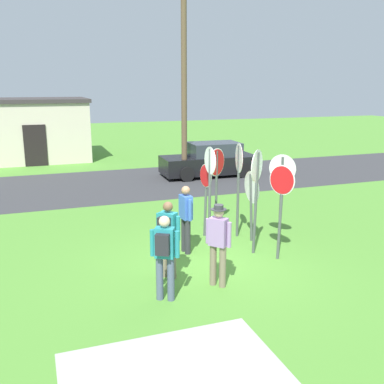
{
  "coord_description": "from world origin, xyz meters",
  "views": [
    {
      "loc": [
        -3.53,
        -8.86,
        4.05
      ],
      "look_at": [
        0.29,
        1.78,
        1.3
      ],
      "focal_mm": 41.31,
      "sensor_mm": 36.0,
      "label": 1
    }
  ],
  "objects_px": {
    "stop_sign_center_cluster": "(281,196)",
    "parked_car_on_street": "(210,161)",
    "stop_sign_tallest": "(206,188)",
    "utility_pole": "(184,80)",
    "person_near_signs": "(186,216)",
    "person_holding_notes": "(165,252)",
    "stop_sign_rear_left": "(239,173)",
    "stop_sign_rear_right": "(252,194)",
    "person_on_left": "(218,241)",
    "stop_sign_leaning_right": "(217,174)",
    "stop_sign_low_front": "(210,180)",
    "person_in_teal": "(168,234)",
    "stop_sign_leaning_left": "(256,183)",
    "stop_sign_nearest": "(282,184)"
  },
  "relations": [
    {
      "from": "person_holding_notes",
      "to": "stop_sign_low_front",
      "type": "bearing_deg",
      "value": 52.64
    },
    {
      "from": "stop_sign_rear_right",
      "to": "stop_sign_center_cluster",
      "type": "xyz_separation_m",
      "value": [
        0.07,
        -1.33,
        0.25
      ]
    },
    {
      "from": "stop_sign_tallest",
      "to": "person_on_left",
      "type": "distance_m",
      "value": 3.14
    },
    {
      "from": "stop_sign_rear_right",
      "to": "utility_pole",
      "type": "bearing_deg",
      "value": 83.97
    },
    {
      "from": "parked_car_on_street",
      "to": "person_on_left",
      "type": "height_order",
      "value": "person_on_left"
    },
    {
      "from": "stop_sign_center_cluster",
      "to": "parked_car_on_street",
      "type": "bearing_deg",
      "value": 77.41
    },
    {
      "from": "person_holding_notes",
      "to": "person_on_left",
      "type": "relative_size",
      "value": 0.97
    },
    {
      "from": "stop_sign_nearest",
      "to": "person_holding_notes",
      "type": "xyz_separation_m",
      "value": [
        -3.68,
        -1.99,
        -0.62
      ]
    },
    {
      "from": "stop_sign_rear_left",
      "to": "person_near_signs",
      "type": "relative_size",
      "value": 1.52
    },
    {
      "from": "stop_sign_leaning_right",
      "to": "person_on_left",
      "type": "xyz_separation_m",
      "value": [
        -1.46,
        -3.58,
        -0.61
      ]
    },
    {
      "from": "parked_car_on_street",
      "to": "person_in_teal",
      "type": "xyz_separation_m",
      "value": [
        -4.98,
        -9.92,
        0.29
      ]
    },
    {
      "from": "stop_sign_leaning_right",
      "to": "stop_sign_center_cluster",
      "type": "bearing_deg",
      "value": -79.79
    },
    {
      "from": "stop_sign_center_cluster",
      "to": "person_holding_notes",
      "type": "distance_m",
      "value": 3.39
    },
    {
      "from": "person_near_signs",
      "to": "person_holding_notes",
      "type": "bearing_deg",
      "value": -118.04
    },
    {
      "from": "parked_car_on_street",
      "to": "stop_sign_rear_left",
      "type": "xyz_separation_m",
      "value": [
        -2.43,
        -7.98,
        1.08
      ]
    },
    {
      "from": "stop_sign_center_cluster",
      "to": "person_holding_notes",
      "type": "relative_size",
      "value": 1.34
    },
    {
      "from": "stop_sign_rear_right",
      "to": "stop_sign_leaning_right",
      "type": "bearing_deg",
      "value": 106.86
    },
    {
      "from": "parked_car_on_street",
      "to": "stop_sign_rear_left",
      "type": "distance_m",
      "value": 8.41
    },
    {
      "from": "utility_pole",
      "to": "stop_sign_center_cluster",
      "type": "bearing_deg",
      "value": -94.73
    },
    {
      "from": "stop_sign_tallest",
      "to": "utility_pole",
      "type": "bearing_deg",
      "value": 75.72
    },
    {
      "from": "utility_pole",
      "to": "stop_sign_leaning_left",
      "type": "xyz_separation_m",
      "value": [
        -1.16,
        -8.76,
        -2.48
      ]
    },
    {
      "from": "stop_sign_tallest",
      "to": "person_holding_notes",
      "type": "height_order",
      "value": "stop_sign_tallest"
    },
    {
      "from": "utility_pole",
      "to": "person_on_left",
      "type": "bearing_deg",
      "value": -105.01
    },
    {
      "from": "parked_car_on_street",
      "to": "stop_sign_nearest",
      "type": "distance_m",
      "value": 9.1
    },
    {
      "from": "stop_sign_rear_left",
      "to": "stop_sign_nearest",
      "type": "distance_m",
      "value": 1.21
    },
    {
      "from": "utility_pole",
      "to": "stop_sign_tallest",
      "type": "bearing_deg",
      "value": -104.28
    },
    {
      "from": "stop_sign_leaning_right",
      "to": "stop_sign_tallest",
      "type": "xyz_separation_m",
      "value": [
        -0.56,
        -0.59,
        -0.26
      ]
    },
    {
      "from": "person_on_left",
      "to": "parked_car_on_street",
      "type": "bearing_deg",
      "value": 68.77
    },
    {
      "from": "utility_pole",
      "to": "parked_car_on_street",
      "type": "distance_m",
      "value": 3.87
    },
    {
      "from": "utility_pole",
      "to": "person_holding_notes",
      "type": "relative_size",
      "value": 4.82
    },
    {
      "from": "utility_pole",
      "to": "person_in_teal",
      "type": "relative_size",
      "value": 4.82
    },
    {
      "from": "stop_sign_nearest",
      "to": "stop_sign_low_front",
      "type": "distance_m",
      "value": 1.83
    },
    {
      "from": "stop_sign_low_front",
      "to": "person_near_signs",
      "type": "distance_m",
      "value": 1.12
    },
    {
      "from": "stop_sign_leaning_right",
      "to": "person_in_teal",
      "type": "distance_m",
      "value": 3.74
    },
    {
      "from": "stop_sign_tallest",
      "to": "person_near_signs",
      "type": "bearing_deg",
      "value": -132.23
    },
    {
      "from": "stop_sign_low_front",
      "to": "person_holding_notes",
      "type": "height_order",
      "value": "stop_sign_low_front"
    },
    {
      "from": "stop_sign_rear_left",
      "to": "person_in_teal",
      "type": "relative_size",
      "value": 1.52
    },
    {
      "from": "stop_sign_rear_right",
      "to": "stop_sign_rear_left",
      "type": "distance_m",
      "value": 0.68
    },
    {
      "from": "stop_sign_leaning_left",
      "to": "person_near_signs",
      "type": "xyz_separation_m",
      "value": [
        -1.57,
        0.61,
        -0.82
      ]
    },
    {
      "from": "person_in_teal",
      "to": "person_near_signs",
      "type": "xyz_separation_m",
      "value": [
        0.84,
        1.27,
        -0.03
      ]
    },
    {
      "from": "stop_sign_rear_left",
      "to": "person_in_teal",
      "type": "xyz_separation_m",
      "value": [
        -2.56,
        -1.94,
        -0.79
      ]
    },
    {
      "from": "stop_sign_leaning_left",
      "to": "stop_sign_center_cluster",
      "type": "bearing_deg",
      "value": -52.07
    },
    {
      "from": "person_on_left",
      "to": "stop_sign_leaning_left",
      "type": "bearing_deg",
      "value": 41.49
    },
    {
      "from": "parked_car_on_street",
      "to": "person_in_teal",
      "type": "height_order",
      "value": "person_in_teal"
    },
    {
      "from": "stop_sign_rear_right",
      "to": "person_holding_notes",
      "type": "relative_size",
      "value": 1.12
    },
    {
      "from": "stop_sign_leaning_right",
      "to": "stop_sign_tallest",
      "type": "relative_size",
      "value": 1.16
    },
    {
      "from": "stop_sign_rear_left",
      "to": "stop_sign_low_front",
      "type": "relative_size",
      "value": 1.0
    },
    {
      "from": "utility_pole",
      "to": "stop_sign_center_cluster",
      "type": "relative_size",
      "value": 3.59
    },
    {
      "from": "stop_sign_rear_left",
      "to": "person_in_teal",
      "type": "height_order",
      "value": "stop_sign_rear_left"
    },
    {
      "from": "stop_sign_low_front",
      "to": "person_on_left",
      "type": "relative_size",
      "value": 1.47
    }
  ]
}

